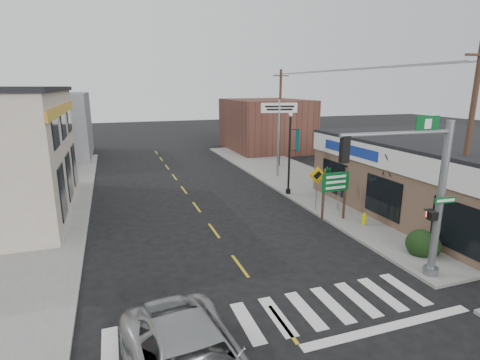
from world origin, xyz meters
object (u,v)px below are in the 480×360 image
object	(u,v)px
dance_center_sign	(279,118)
bare_tree	(395,159)
guide_sign	(335,187)
utility_pole_far	(280,117)
fire_hydrant	(364,218)
traffic_signal_pole	(427,185)
lamp_post	(290,147)
utility_pole_near	(467,147)

from	to	relation	value
dance_center_sign	bare_tree	size ratio (longest dim) A/B	1.41
guide_sign	dance_center_sign	bearing A→B (deg)	80.28
utility_pole_far	fire_hydrant	bearing A→B (deg)	-100.68
traffic_signal_pole	utility_pole_far	size ratio (longest dim) A/B	0.72
utility_pole_far	dance_center_sign	bearing A→B (deg)	-118.89
lamp_post	utility_pole_near	xyz separation A→B (m)	(3.14, -9.98, 1.37)
dance_center_sign	lamp_post	bearing A→B (deg)	-94.25
fire_hydrant	dance_center_sign	size ratio (longest dim) A/B	0.10
traffic_signal_pole	guide_sign	size ratio (longest dim) A/B	2.13
lamp_post	dance_center_sign	bearing A→B (deg)	81.51
guide_sign	fire_hydrant	distance (m)	2.15
fire_hydrant	lamp_post	distance (m)	7.07
fire_hydrant	utility_pole_near	distance (m)	5.81
traffic_signal_pole	utility_pole_near	world-z (taller)	utility_pole_near
utility_pole_near	fire_hydrant	bearing A→B (deg)	122.37
guide_sign	lamp_post	bearing A→B (deg)	87.69
fire_hydrant	utility_pole_far	bearing A→B (deg)	82.15
fire_hydrant	dance_center_sign	world-z (taller)	dance_center_sign
guide_sign	utility_pole_near	xyz separation A→B (m)	(3.20, -4.61, 2.63)
dance_center_sign	bare_tree	xyz separation A→B (m)	(1.24, -11.32, -1.22)
lamp_post	utility_pole_far	xyz separation A→B (m)	(3.14, 8.43, 1.18)
lamp_post	utility_pole_near	distance (m)	10.56
fire_hydrant	dance_center_sign	distance (m)	12.04
traffic_signal_pole	fire_hydrant	bearing A→B (deg)	75.54
lamp_post	utility_pole_near	world-z (taller)	utility_pole_near
dance_center_sign	utility_pole_near	bearing A→B (deg)	-71.55
fire_hydrant	lamp_post	size ratio (longest dim) A/B	0.12
fire_hydrant	utility_pole_near	bearing A→B (deg)	-60.09
fire_hydrant	utility_pole_near	xyz separation A→B (m)	(2.05, -3.56, 4.11)
guide_sign	bare_tree	xyz separation A→B (m)	(2.68, -1.10, 1.51)
traffic_signal_pole	bare_tree	size ratio (longest dim) A/B	1.41
bare_tree	guide_sign	bearing A→B (deg)	157.70
traffic_signal_pole	lamp_post	bearing A→B (deg)	90.17
traffic_signal_pole	utility_pole_near	size ratio (longest dim) A/B	0.69
bare_tree	utility_pole_far	bearing A→B (deg)	88.01
utility_pole_near	utility_pole_far	bearing A→B (deg)	92.46
traffic_signal_pole	lamp_post	xyz separation A→B (m)	(0.55, 11.68, -0.48)
utility_pole_far	guide_sign	bearing A→B (deg)	-105.88
lamp_post	bare_tree	bearing A→B (deg)	-60.48
lamp_post	utility_pole_far	size ratio (longest dim) A/B	0.64
guide_sign	utility_pole_far	bearing A→B (deg)	75.28
fire_hydrant	bare_tree	size ratio (longest dim) A/B	0.15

